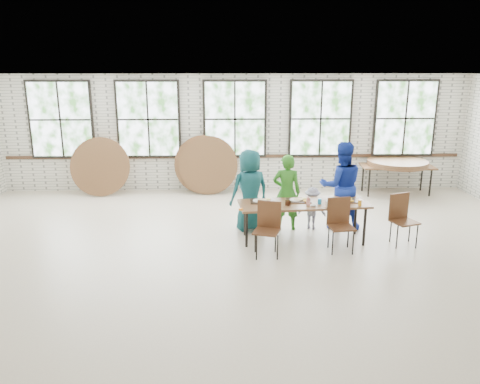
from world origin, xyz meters
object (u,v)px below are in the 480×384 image
object	(u,v)px
storage_table	(397,168)
chair_near_right	(340,220)
dining_table	(304,205)
chair_near_left	(268,224)

from	to	relation	value
storage_table	chair_near_right	bearing A→B (deg)	-119.43
dining_table	chair_near_right	bearing A→B (deg)	-43.57
dining_table	storage_table	bearing A→B (deg)	42.71
chair_near_right	storage_table	bearing A→B (deg)	51.48
chair_near_right	dining_table	bearing A→B (deg)	135.48
storage_table	dining_table	bearing A→B (deg)	-129.14
chair_near_left	dining_table	bearing A→B (deg)	60.28
dining_table	chair_near_left	distance (m)	0.98
chair_near_right	storage_table	size ratio (longest dim) A/B	0.52
chair_near_left	storage_table	bearing A→B (deg)	65.53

